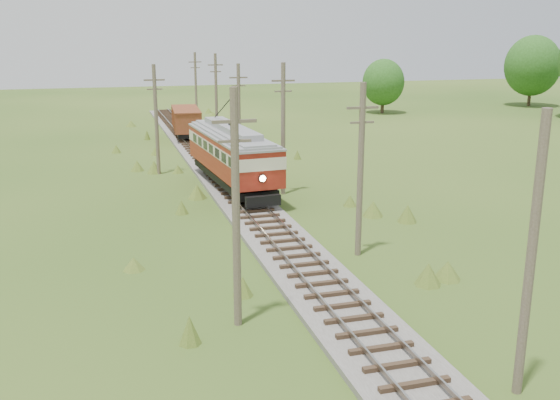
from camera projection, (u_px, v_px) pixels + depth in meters
name	position (u px, v px, depth m)	size (l,w,h in m)	color
railbed_main	(229.00, 185.00, 45.40)	(3.60, 96.00, 0.57)	#605B54
streetcar	(232.00, 151.00, 43.70)	(4.12, 13.76, 6.24)	black
gondola	(186.00, 120.00, 65.65)	(3.29, 8.45, 2.75)	black
gravel_pile	(228.00, 141.00, 61.50)	(3.78, 4.01, 1.38)	gray
utility_pole_r_1	(531.00, 259.00, 18.23)	(0.30, 0.30, 8.80)	brown
utility_pole_r_2	(361.00, 169.00, 30.35)	(1.60, 0.30, 8.60)	brown
utility_pole_r_3	(283.00, 128.00, 42.34)	(1.60, 0.30, 9.00)	brown
utility_pole_r_4	(239.00, 111.00, 54.43)	(1.60, 0.30, 8.40)	brown
utility_pole_r_5	(216.00, 95.00, 66.55)	(1.60, 0.30, 8.90)	brown
utility_pole_r_6	(196.00, 86.00, 78.59)	(1.60, 0.30, 8.70)	brown
utility_pole_l_a	(236.00, 208.00, 22.71)	(1.60, 0.30, 9.00)	brown
utility_pole_l_b	(156.00, 119.00, 48.68)	(1.60, 0.30, 8.60)	brown
tree_right_5	(532.00, 66.00, 96.06)	(8.40, 8.40, 10.82)	#38281C
tree_mid_b	(383.00, 82.00, 87.69)	(5.88, 5.88, 7.57)	#38281C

